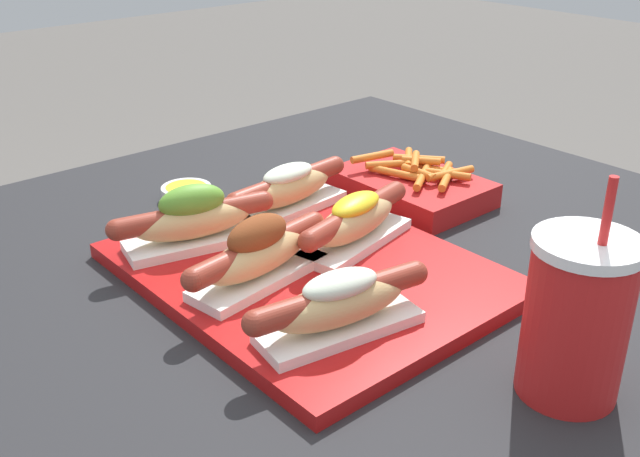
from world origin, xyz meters
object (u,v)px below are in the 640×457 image
at_px(hot_dog_4, 355,221).
at_px(fries_basket, 412,185).
at_px(hot_dog_2, 340,304).
at_px(serving_tray, 307,271).
at_px(sauce_bowl, 187,192).
at_px(drink_cup, 576,318).
at_px(hot_dog_1, 258,253).
at_px(hot_dog_3, 288,188).
at_px(hot_dog_0, 193,219).

distance_m(hot_dog_4, fries_basket, 0.21).
height_order(hot_dog_2, fries_basket, hot_dog_2).
height_order(serving_tray, sauce_bowl, sauce_bowl).
bearing_deg(serving_tray, drink_cup, 7.56).
xyz_separation_m(hot_dog_1, hot_dog_2, (0.14, -0.00, -0.00)).
relative_size(sauce_bowl, fries_basket, 0.34).
xyz_separation_m(hot_dog_1, sauce_bowl, (-0.30, 0.09, -0.04)).
relative_size(hot_dog_1, hot_dog_2, 1.00).
height_order(serving_tray, hot_dog_3, hot_dog_3).
distance_m(hot_dog_1, drink_cup, 0.34).
bearing_deg(hot_dog_1, sauce_bowl, 163.72).
distance_m(hot_dog_2, sauce_bowl, 0.44).
height_order(hot_dog_1, hot_dog_4, hot_dog_1).
bearing_deg(hot_dog_2, hot_dog_0, -179.10).
height_order(hot_dog_1, hot_dog_2, hot_dog_1).
bearing_deg(hot_dog_0, hot_dog_3, 92.68).
bearing_deg(drink_cup, fries_basket, 150.61).
bearing_deg(fries_basket, hot_dog_1, -76.37).
bearing_deg(sauce_bowl, hot_dog_1, -16.28).
relative_size(serving_tray, hot_dog_1, 2.07).
xyz_separation_m(serving_tray, hot_dog_1, (-0.00, -0.07, 0.04)).
height_order(hot_dog_4, sauce_bowl, hot_dog_4).
bearing_deg(hot_dog_2, fries_basket, 122.70).
height_order(hot_dog_3, fries_basket, hot_dog_3).
bearing_deg(sauce_bowl, hot_dog_4, 11.18).
distance_m(hot_dog_2, hot_dog_3, 0.31).
bearing_deg(drink_cup, sauce_bowl, -177.79).
bearing_deg(sauce_bowl, fries_basket, 49.75).
bearing_deg(hot_dog_1, serving_tray, 87.42).
bearing_deg(hot_dog_4, hot_dog_1, -90.99).
xyz_separation_m(hot_dog_0, sauce_bowl, (-0.17, 0.09, -0.04)).
xyz_separation_m(hot_dog_1, hot_dog_3, (-0.13, 0.15, -0.00)).
xyz_separation_m(hot_dog_3, drink_cup, (0.46, -0.04, 0.03)).
relative_size(hot_dog_2, drink_cup, 0.97).
bearing_deg(hot_dog_2, hot_dog_1, 179.54).
bearing_deg(hot_dog_2, serving_tray, 152.60).
xyz_separation_m(serving_tray, drink_cup, (0.32, 0.04, 0.07)).
bearing_deg(hot_dog_1, hot_dog_0, -177.62).
height_order(hot_dog_0, hot_dog_1, same).
distance_m(hot_dog_1, hot_dog_4, 0.15).
relative_size(hot_dog_3, sauce_bowl, 2.88).
relative_size(hot_dog_1, hot_dog_4, 1.01).
xyz_separation_m(serving_tray, hot_dog_3, (-0.14, 0.08, 0.04)).
relative_size(hot_dog_0, hot_dog_3, 0.98).
bearing_deg(serving_tray, fries_basket, 107.46).
height_order(serving_tray, hot_dog_1, hot_dog_1).
distance_m(hot_dog_0, hot_dog_3, 0.15).
height_order(sauce_bowl, drink_cup, drink_cup).
distance_m(serving_tray, fries_basket, 0.28).
distance_m(serving_tray, hot_dog_2, 0.16).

